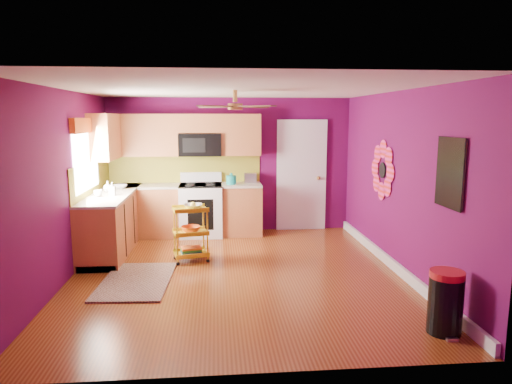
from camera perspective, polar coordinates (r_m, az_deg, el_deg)
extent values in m
plane|color=#652D0F|center=(6.41, -2.38, -10.18)|extent=(5.00, 5.00, 0.00)
cube|color=#580A44|center=(8.58, -3.23, 3.35)|extent=(4.50, 0.04, 2.50)
cube|color=#580A44|center=(3.65, -0.64, -4.70)|extent=(4.50, 0.04, 2.50)
cube|color=#580A44|center=(6.41, -22.98, 0.62)|extent=(0.04, 5.00, 2.50)
cube|color=#580A44|center=(6.60, 17.46, 1.16)|extent=(0.04, 5.00, 2.50)
cube|color=silver|center=(6.05, -2.54, 12.74)|extent=(4.50, 5.00, 0.04)
cube|color=white|center=(6.85, 16.74, -8.67)|extent=(0.05, 4.90, 0.14)
cube|color=#9A522A|center=(7.76, -17.47, -3.69)|extent=(0.60, 2.30, 0.90)
cube|color=#9A522A|center=(8.42, -8.91, -2.37)|extent=(2.80, 0.60, 0.90)
cube|color=beige|center=(7.67, -17.64, -0.27)|extent=(0.63, 2.30, 0.04)
cube|color=beige|center=(8.34, -8.99, 0.80)|extent=(2.80, 0.63, 0.04)
cube|color=black|center=(7.85, -17.33, -6.54)|extent=(0.54, 2.30, 0.10)
cube|color=black|center=(8.51, -8.84, -5.01)|extent=(2.80, 0.54, 0.10)
cube|color=white|center=(8.38, -6.87, -2.32)|extent=(0.76, 0.66, 0.92)
cube|color=black|center=(8.30, -6.94, 0.83)|extent=(0.76, 0.62, 0.03)
cube|color=white|center=(8.56, -6.89, 1.87)|extent=(0.76, 0.06, 0.18)
cube|color=black|center=(8.06, -6.94, -2.85)|extent=(0.45, 0.02, 0.55)
cube|color=#9A522A|center=(8.48, -14.11, 6.91)|extent=(1.32, 0.33, 0.75)
cube|color=#9A522A|center=(8.39, -1.92, 7.16)|extent=(0.72, 0.33, 0.75)
cube|color=#9A522A|center=(8.37, -7.05, 8.50)|extent=(0.76, 0.33, 0.34)
cube|color=#9A522A|center=(8.10, -18.13, 6.64)|extent=(0.33, 1.30, 0.75)
cube|color=black|center=(8.35, -7.00, 5.89)|extent=(0.76, 0.38, 0.40)
cube|color=olive|center=(8.59, -8.91, 2.89)|extent=(2.80, 0.01, 0.51)
cube|color=olive|center=(7.70, -19.85, 1.72)|extent=(0.01, 2.30, 0.51)
cube|color=white|center=(7.37, -20.51, 4.15)|extent=(0.03, 1.20, 1.00)
cube|color=#D35612|center=(7.34, -20.49, 7.81)|extent=(0.08, 1.35, 0.22)
cube|color=white|center=(8.73, 5.68, 1.94)|extent=(0.85, 0.04, 2.05)
cube|color=white|center=(8.71, 5.70, 1.92)|extent=(0.95, 0.02, 2.15)
sphere|color=#BF8C3F|center=(8.75, 7.80, 1.74)|extent=(0.07, 0.07, 0.07)
cylinder|color=black|center=(7.13, 15.52, 2.63)|extent=(0.01, 0.24, 0.24)
cube|color=#1BB394|center=(5.30, 23.17, 2.22)|extent=(0.03, 0.52, 0.72)
cube|color=black|center=(5.29, 23.02, 2.22)|extent=(0.01, 0.56, 0.76)
cylinder|color=#BF8C3F|center=(6.25, -2.62, 11.90)|extent=(0.06, 0.06, 0.16)
cylinder|color=#BF8C3F|center=(6.24, -2.61, 10.62)|extent=(0.20, 0.20, 0.08)
cube|color=#4C2D19|center=(6.53, -0.32, 10.57)|extent=(0.47, 0.47, 0.01)
cube|color=#4C2D19|center=(6.51, -5.13, 10.53)|extent=(0.47, 0.47, 0.01)
cube|color=#4C2D19|center=(5.97, -5.12, 10.65)|extent=(0.47, 0.47, 0.01)
cube|color=#4C2D19|center=(5.99, 0.12, 10.68)|extent=(0.47, 0.47, 0.01)
cube|color=black|center=(6.31, -14.73, -10.69)|extent=(0.95, 1.47, 0.02)
cylinder|color=gold|center=(6.72, -9.81, -5.62)|extent=(0.02, 0.02, 0.77)
cylinder|color=gold|center=(6.79, -6.09, -5.38)|extent=(0.02, 0.02, 0.77)
cylinder|color=gold|center=(7.01, -10.16, -5.00)|extent=(0.02, 0.02, 0.77)
cylinder|color=gold|center=(7.08, -6.59, -4.78)|extent=(0.02, 0.02, 0.77)
sphere|color=black|center=(6.83, -9.72, -8.82)|extent=(0.05, 0.05, 0.05)
sphere|color=black|center=(6.90, -6.03, -8.55)|extent=(0.05, 0.05, 0.05)
sphere|color=black|center=(7.12, -10.07, -8.07)|extent=(0.05, 0.05, 0.05)
sphere|color=black|center=(7.19, -6.53, -7.83)|extent=(0.05, 0.05, 0.05)
cube|color=gold|center=(6.82, -8.23, -2.20)|extent=(0.56, 0.46, 0.03)
cube|color=gold|center=(6.89, -8.16, -5.08)|extent=(0.56, 0.46, 0.03)
cube|color=gold|center=(6.98, -8.10, -7.68)|extent=(0.56, 0.46, 0.03)
imported|color=beige|center=(6.81, -7.86, -1.79)|extent=(0.33, 0.33, 0.07)
sphere|color=yellow|center=(6.81, -7.86, -1.62)|extent=(0.09, 0.09, 0.09)
imported|color=#D35612|center=(6.88, -8.17, -4.61)|extent=(0.34, 0.34, 0.09)
cube|color=navy|center=(6.97, -8.10, -7.43)|extent=(0.33, 0.27, 0.04)
cube|color=#267233|center=(6.96, -8.11, -7.16)|extent=(0.33, 0.27, 0.03)
cube|color=#D35612|center=(6.95, -8.12, -6.93)|extent=(0.33, 0.27, 0.03)
cylinder|color=black|center=(5.04, 22.56, -12.96)|extent=(0.36, 0.36, 0.58)
cylinder|color=#AE181E|center=(4.93, 22.80, -9.48)|extent=(0.34, 0.34, 0.07)
cube|color=beige|center=(5.01, 23.28, -16.54)|extent=(0.12, 0.07, 0.03)
cylinder|color=#12877E|center=(8.26, -3.10, 1.52)|extent=(0.18, 0.18, 0.16)
sphere|color=#12877E|center=(8.25, -3.11, 2.21)|extent=(0.06, 0.06, 0.06)
cube|color=beige|center=(8.46, -0.73, 1.78)|extent=(0.22, 0.15, 0.18)
imported|color=#EA3F72|center=(7.42, -17.55, 0.38)|extent=(0.09, 0.09, 0.20)
imported|color=white|center=(7.78, -18.05, 0.66)|extent=(0.14, 0.14, 0.18)
imported|color=white|center=(8.09, -16.75, 0.63)|extent=(0.27, 0.27, 0.07)
imported|color=white|center=(7.37, -19.12, -0.16)|extent=(0.13, 0.13, 0.10)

